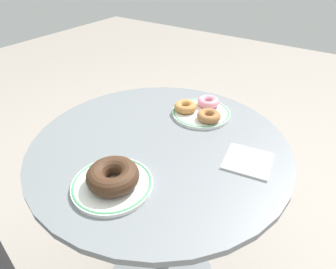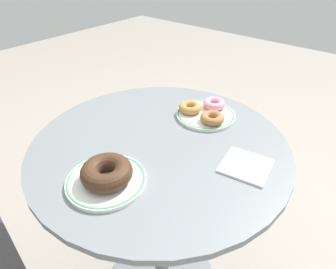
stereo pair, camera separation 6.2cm
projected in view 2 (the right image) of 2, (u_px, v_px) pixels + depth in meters
name	position (u px, v px, depth m)	size (l,w,h in m)	color
cafe_table	(161.00, 203.00, 0.95)	(0.72, 0.72, 0.71)	slate
plate_left	(106.00, 180.00, 0.67)	(0.19, 0.19, 0.01)	white
plate_right	(206.00, 115.00, 0.92)	(0.19, 0.19, 0.01)	white
donut_chocolate	(107.00, 172.00, 0.66)	(0.12, 0.12, 0.04)	#422819
donut_pink_frosted	(214.00, 104.00, 0.94)	(0.07, 0.07, 0.02)	pink
donut_old_fashioned	(190.00, 107.00, 0.92)	(0.07, 0.07, 0.02)	#BC7F42
donut_cinnamon	(212.00, 118.00, 0.87)	(0.07, 0.07, 0.02)	#A36B3D
paper_napkin	(246.00, 166.00, 0.72)	(0.11, 0.11, 0.01)	white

